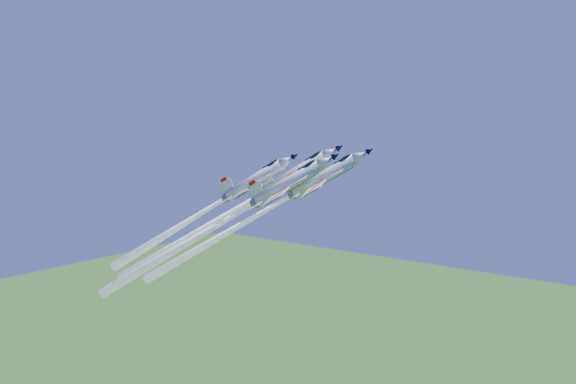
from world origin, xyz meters
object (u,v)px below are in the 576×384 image
Objects in this scene: jet_left at (226,215)px; jet_right at (213,228)px; jet_lead at (253,218)px; jet_slot at (202,213)px.

jet_right is (5.52, -9.23, -0.59)m from jet_left.
jet_lead reaches higher than jet_slot.
jet_lead is 1.14× the size of jet_slot.
jet_slot is (0.74, -7.04, 1.42)m from jet_left.
jet_lead is 9.41m from jet_slot.
jet_left is at bearing 168.13° from jet_slot.
jet_left is 10.77m from jet_right.
jet_right reaches higher than jet_slot.
jet_lead is 0.95× the size of jet_right.
jet_slot is (-8.12, -4.69, 0.75)m from jet_lead.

